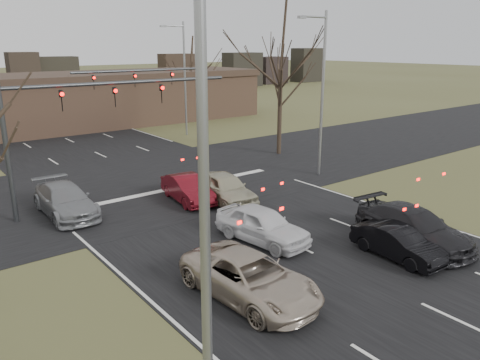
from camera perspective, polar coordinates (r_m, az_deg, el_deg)
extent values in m
plane|color=#4E4D29|center=(18.08, 13.32, -10.77)|extent=(360.00, 360.00, 0.00)
cube|color=black|center=(29.11, -10.09, -0.12)|extent=(200.00, 14.00, 0.02)
cube|color=#856048|center=(50.44, -20.69, 8.60)|extent=(42.00, 10.00, 4.60)
cube|color=#38281E|center=(50.20, -20.99, 11.59)|extent=(42.40, 10.40, 0.70)
cylinder|color=#383A3D|center=(23.62, -26.73, 4.55)|extent=(0.24, 0.24, 8.00)
cylinder|color=#383A3D|center=(25.16, -13.73, 11.49)|extent=(12.00, 0.18, 0.18)
imported|color=black|center=(24.05, -20.93, 9.02)|extent=(0.16, 0.20, 1.00)
imported|color=black|center=(24.95, -15.03, 9.75)|extent=(0.16, 0.20, 1.00)
imported|color=black|center=(26.10, -9.57, 10.33)|extent=(0.16, 0.20, 1.00)
imported|color=black|center=(27.46, -4.60, 10.78)|extent=(0.16, 0.20, 1.00)
cylinder|color=#383A3D|center=(39.66, -4.25, 10.27)|extent=(0.24, 0.24, 8.00)
cylinder|color=#383A3D|center=(36.74, -11.66, 12.96)|extent=(11.00, 0.18, 0.18)
imported|color=black|center=(37.89, -8.34, 12.14)|extent=(0.16, 0.20, 1.00)
imported|color=black|center=(36.44, -12.73, 11.77)|extent=(0.16, 0.20, 1.00)
imported|color=black|center=(35.22, -17.43, 11.29)|extent=(0.16, 0.20, 1.00)
cylinder|color=gray|center=(7.65, -4.27, -7.50)|extent=(0.18, 0.18, 10.00)
cylinder|color=gray|center=(29.67, 10.00, 10.02)|extent=(0.18, 0.18, 10.00)
cylinder|color=gray|center=(28.82, 9.05, 19.06)|extent=(2.00, 0.12, 0.12)
cube|color=gray|center=(28.11, 7.56, 19.09)|extent=(0.50, 0.25, 0.15)
cylinder|color=gray|center=(43.21, -6.73, 12.02)|extent=(0.18, 0.18, 10.00)
cylinder|color=gray|center=(42.62, -8.15, 18.10)|extent=(2.00, 0.12, 0.12)
cube|color=gray|center=(42.12, -9.38, 18.01)|extent=(0.50, 0.25, 0.15)
cylinder|color=black|center=(35.51, 4.86, 8.20)|extent=(0.32, 0.32, 6.33)
cylinder|color=black|center=(53.09, -6.05, 10.06)|extent=(0.32, 0.32, 4.95)
imported|color=#BBAA97|center=(15.66, 1.20, -11.76)|extent=(2.78, 5.39, 1.45)
imported|color=silver|center=(19.84, 2.72, -5.46)|extent=(2.37, 4.62, 1.50)
imported|color=black|center=(19.39, 18.67, -7.27)|extent=(1.57, 3.89, 1.26)
imported|color=black|center=(20.84, 20.42, -5.37)|extent=(2.73, 5.51, 1.54)
imported|color=gray|center=(24.41, -20.54, -2.32)|extent=(2.15, 5.17, 1.49)
imported|color=#5A0C15|center=(24.99, -6.41, -1.07)|extent=(2.00, 4.35, 1.38)
imported|color=#BCB798|center=(24.67, -1.81, -0.97)|extent=(2.43, 4.82, 1.58)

